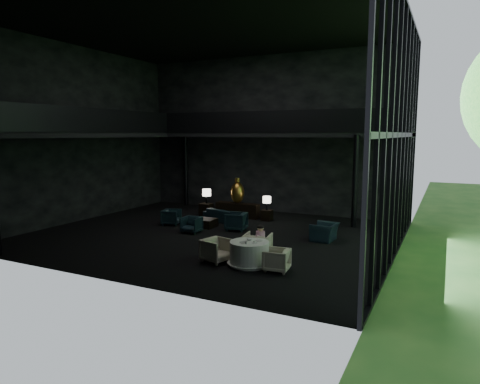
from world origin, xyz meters
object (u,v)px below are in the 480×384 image
at_px(dining_chair_north, 258,243).
at_px(table_lamp_right, 267,200).
at_px(bronze_urn, 237,192).
at_px(lounge_armchair_south, 191,224).
at_px(sofa, 224,213).
at_px(lounge_armchair_east, 236,220).
at_px(lounge_armchair_west, 172,216).
at_px(console, 238,210).
at_px(side_table_left, 206,209).
at_px(window_armchair, 325,230).
at_px(coffee_table, 206,223).
at_px(dining_chair_east, 277,260).
at_px(dining_chair_west, 217,248).
at_px(table_lamp_left, 207,193).
at_px(child, 260,235).
at_px(dining_table, 249,255).
at_px(side_table_right, 267,215).

bearing_deg(dining_chair_north, table_lamp_right, -78.96).
height_order(bronze_urn, lounge_armchair_south, bronze_urn).
bearing_deg(bronze_urn, sofa, -94.91).
bearing_deg(lounge_armchair_south, lounge_armchair_east, 36.78).
bearing_deg(lounge_armchair_west, table_lamp_right, -67.74).
height_order(console, bronze_urn, bronze_urn).
xyz_separation_m(side_table_left, dining_chair_north, (5.23, -5.51, 0.18)).
bearing_deg(sofa, dining_chair_north, 145.33).
bearing_deg(console, window_armchair, -28.04).
distance_m(coffee_table, dining_chair_east, 6.57).
height_order(bronze_urn, side_table_left, bronze_urn).
distance_m(lounge_armchair_south, dining_chair_north, 4.34).
bearing_deg(dining_chair_west, dining_chair_north, -27.60).
height_order(table_lamp_left, lounge_armchair_west, table_lamp_left).
height_order(dining_chair_west, child, child).
height_order(lounge_armchair_west, dining_table, same).
bearing_deg(table_lamp_right, dining_table, -71.80).
height_order(lounge_armchair_west, dining_chair_east, lounge_armchair_west).
distance_m(side_table_right, dining_table, 6.98).
relative_size(bronze_urn, lounge_armchair_west, 1.64).
bearing_deg(bronze_urn, dining_table, -60.76).
distance_m(side_table_left, child, 7.68).
xyz_separation_m(console, lounge_armchair_south, (-0.21, -3.81, -0.00)).
height_order(sofa, window_armchair, window_armchair).
relative_size(dining_chair_west, child, 1.33).
relative_size(bronze_urn, coffee_table, 1.51).
bearing_deg(dining_chair_north, coffee_table, -48.13).
relative_size(window_armchair, coffee_table, 1.20).
xyz_separation_m(lounge_armchair_west, window_armchair, (6.89, 0.20, 0.05)).
bearing_deg(bronze_urn, console, 90.00).
xyz_separation_m(lounge_armchair_south, dining_chair_east, (4.94, -3.08, 0.00)).
bearing_deg(dining_chair_north, table_lamp_left, -55.52).
bearing_deg(dining_chair_west, lounge_armchair_west, 63.53).
height_order(bronze_urn, window_armchair, bronze_urn).
bearing_deg(window_armchair, lounge_armchair_east, -87.74).
distance_m(side_table_left, dining_table, 8.40).
distance_m(lounge_armchair_east, dining_chair_west, 4.50).
height_order(side_table_left, lounge_armchair_west, lounge_armchair_west).
bearing_deg(child, lounge_armchair_east, -52.02).
height_order(dining_chair_north, child, child).
relative_size(lounge_armchair_west, dining_table, 0.54).
distance_m(side_table_right, table_lamp_right, 0.71).
bearing_deg(table_lamp_right, console, 175.05).
xyz_separation_m(side_table_right, sofa, (-1.70, -1.11, 0.13)).
xyz_separation_m(bronze_urn, table_lamp_left, (-1.60, -0.22, -0.11)).
distance_m(lounge_armchair_west, child, 6.32).
distance_m(table_lamp_left, table_lamp_right, 3.20).
distance_m(table_lamp_right, sofa, 2.10).
bearing_deg(dining_chair_east, table_lamp_left, -142.23).
relative_size(dining_table, dining_chair_west, 1.62).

